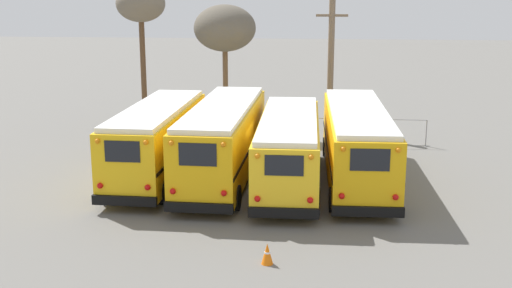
{
  "coord_description": "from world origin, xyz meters",
  "views": [
    {
      "loc": [
        2.54,
        -25.97,
        8.11
      ],
      "look_at": [
        0.0,
        0.47,
        1.62
      ],
      "focal_mm": 45.0,
      "sensor_mm": 36.0,
      "label": 1
    }
  ],
  "objects_px": {
    "school_bus_0": "(157,139)",
    "traffic_cone": "(267,254)",
    "school_bus_3": "(357,142)",
    "utility_pole": "(331,64)",
    "bare_tree_0": "(225,29)",
    "school_bus_1": "(223,139)",
    "school_bus_2": "(289,148)",
    "bare_tree_1": "(141,6)"
  },
  "relations": [
    {
      "from": "school_bus_0",
      "to": "school_bus_1",
      "type": "relative_size",
      "value": 0.89
    },
    {
      "from": "school_bus_0",
      "to": "traffic_cone",
      "type": "xyz_separation_m",
      "value": [
        5.45,
        -8.54,
        -1.4
      ]
    },
    {
      "from": "school_bus_2",
      "to": "bare_tree_0",
      "type": "distance_m",
      "value": 11.91
    },
    {
      "from": "bare_tree_1",
      "to": "traffic_cone",
      "type": "bearing_deg",
      "value": -65.16
    },
    {
      "from": "school_bus_0",
      "to": "utility_pole",
      "type": "relative_size",
      "value": 1.28
    },
    {
      "from": "school_bus_0",
      "to": "traffic_cone",
      "type": "distance_m",
      "value": 10.23
    },
    {
      "from": "school_bus_2",
      "to": "traffic_cone",
      "type": "height_order",
      "value": "school_bus_2"
    },
    {
      "from": "school_bus_3",
      "to": "bare_tree_1",
      "type": "distance_m",
      "value": 16.68
    },
    {
      "from": "school_bus_0",
      "to": "utility_pole",
      "type": "xyz_separation_m",
      "value": [
        7.58,
        10.5,
        2.12
      ]
    },
    {
      "from": "school_bus_2",
      "to": "bare_tree_1",
      "type": "bearing_deg",
      "value": 129.25
    },
    {
      "from": "school_bus_0",
      "to": "bare_tree_0",
      "type": "distance_m",
      "value": 10.75
    },
    {
      "from": "bare_tree_0",
      "to": "school_bus_3",
      "type": "bearing_deg",
      "value": -53.25
    },
    {
      "from": "school_bus_1",
      "to": "school_bus_2",
      "type": "height_order",
      "value": "school_bus_1"
    },
    {
      "from": "school_bus_1",
      "to": "school_bus_3",
      "type": "height_order",
      "value": "school_bus_1"
    },
    {
      "from": "traffic_cone",
      "to": "bare_tree_1",
      "type": "bearing_deg",
      "value": 114.84
    },
    {
      "from": "school_bus_0",
      "to": "bare_tree_0",
      "type": "relative_size",
      "value": 1.33
    },
    {
      "from": "school_bus_1",
      "to": "bare_tree_0",
      "type": "xyz_separation_m",
      "value": [
        -1.27,
        9.69,
        4.07
      ]
    },
    {
      "from": "utility_pole",
      "to": "bare_tree_0",
      "type": "xyz_separation_m",
      "value": [
        -5.99,
        -0.7,
        2.0
      ]
    },
    {
      "from": "school_bus_0",
      "to": "school_bus_1",
      "type": "height_order",
      "value": "school_bus_1"
    },
    {
      "from": "school_bus_0",
      "to": "school_bus_3",
      "type": "distance_m",
      "value": 8.58
    },
    {
      "from": "school_bus_3",
      "to": "utility_pole",
      "type": "xyz_separation_m",
      "value": [
        -1.0,
        10.06,
        2.14
      ]
    },
    {
      "from": "school_bus_1",
      "to": "utility_pole",
      "type": "xyz_separation_m",
      "value": [
        4.72,
        10.39,
        2.07
      ]
    },
    {
      "from": "traffic_cone",
      "to": "school_bus_3",
      "type": "bearing_deg",
      "value": 70.82
    },
    {
      "from": "bare_tree_0",
      "to": "traffic_cone",
      "type": "height_order",
      "value": "bare_tree_0"
    },
    {
      "from": "utility_pole",
      "to": "bare_tree_0",
      "type": "height_order",
      "value": "utility_pole"
    },
    {
      "from": "bare_tree_0",
      "to": "school_bus_1",
      "type": "bearing_deg",
      "value": -82.51
    },
    {
      "from": "bare_tree_0",
      "to": "traffic_cone",
      "type": "relative_size",
      "value": 10.92
    },
    {
      "from": "school_bus_2",
      "to": "bare_tree_1",
      "type": "distance_m",
      "value": 15.48
    },
    {
      "from": "school_bus_1",
      "to": "bare_tree_0",
      "type": "height_order",
      "value": "bare_tree_0"
    },
    {
      "from": "traffic_cone",
      "to": "school_bus_2",
      "type": "bearing_deg",
      "value": 88.1
    },
    {
      "from": "school_bus_1",
      "to": "bare_tree_0",
      "type": "bearing_deg",
      "value": 97.49
    },
    {
      "from": "school_bus_3",
      "to": "traffic_cone",
      "type": "relative_size",
      "value": 16.61
    },
    {
      "from": "school_bus_1",
      "to": "school_bus_3",
      "type": "bearing_deg",
      "value": 3.3
    },
    {
      "from": "traffic_cone",
      "to": "school_bus_1",
      "type": "bearing_deg",
      "value": 106.68
    },
    {
      "from": "bare_tree_0",
      "to": "traffic_cone",
      "type": "bearing_deg",
      "value": -78.09
    },
    {
      "from": "school_bus_1",
      "to": "school_bus_2",
      "type": "relative_size",
      "value": 1.07
    },
    {
      "from": "school_bus_1",
      "to": "traffic_cone",
      "type": "xyz_separation_m",
      "value": [
        2.59,
        -8.65,
        -1.45
      ]
    },
    {
      "from": "utility_pole",
      "to": "traffic_cone",
      "type": "distance_m",
      "value": 19.48
    },
    {
      "from": "school_bus_1",
      "to": "bare_tree_0",
      "type": "distance_m",
      "value": 10.59
    },
    {
      "from": "utility_pole",
      "to": "school_bus_3",
      "type": "bearing_deg",
      "value": -84.34
    },
    {
      "from": "utility_pole",
      "to": "bare_tree_0",
      "type": "distance_m",
      "value": 6.36
    },
    {
      "from": "school_bus_3",
      "to": "utility_pole",
      "type": "bearing_deg",
      "value": 95.66
    }
  ]
}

